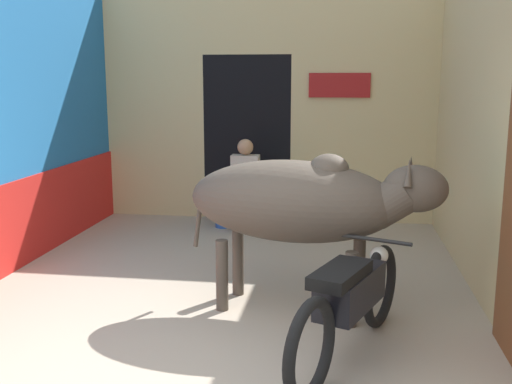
% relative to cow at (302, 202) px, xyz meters
% --- Properties ---
extents(wall_left_shopfront, '(0.25, 5.18, 3.44)m').
position_rel_cow_xyz_m(wall_left_shopfront, '(-3.24, 0.87, 0.67)').
color(wall_left_shopfront, '#236BAD').
rests_on(wall_left_shopfront, ground_plane).
extents(wall_back_with_doorway, '(4.78, 0.93, 3.44)m').
position_rel_cow_xyz_m(wall_back_with_doorway, '(-0.88, 3.75, 0.50)').
color(wall_back_with_doorway, '#D1BC84').
rests_on(wall_back_with_doorway, ground_plane).
extents(wall_right_with_door, '(0.22, 5.18, 3.44)m').
position_rel_cow_xyz_m(wall_right_with_door, '(1.71, 0.83, 0.70)').
color(wall_right_with_door, '#D1BC84').
rests_on(wall_right_with_door, ground_plane).
extents(cow, '(2.29, 1.07, 1.43)m').
position_rel_cow_xyz_m(cow, '(0.00, 0.00, 0.00)').
color(cow, '#4C4238').
rests_on(cow, ground_plane).
extents(motorcycle_near, '(0.89, 1.95, 0.80)m').
position_rel_cow_xyz_m(motorcycle_near, '(0.42, -0.88, -0.54)').
color(motorcycle_near, black).
rests_on(motorcycle_near, ground_plane).
extents(shopkeeper_seated, '(0.38, 0.34, 1.24)m').
position_rel_cow_xyz_m(shopkeeper_seated, '(-0.97, 2.81, -0.34)').
color(shopkeeper_seated, brown).
rests_on(shopkeeper_seated, ground_plane).
extents(plastic_stool, '(0.30, 0.30, 0.42)m').
position_rel_cow_xyz_m(plastic_stool, '(-1.29, 2.89, -0.77)').
color(plastic_stool, '#2856B2').
rests_on(plastic_stool, ground_plane).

